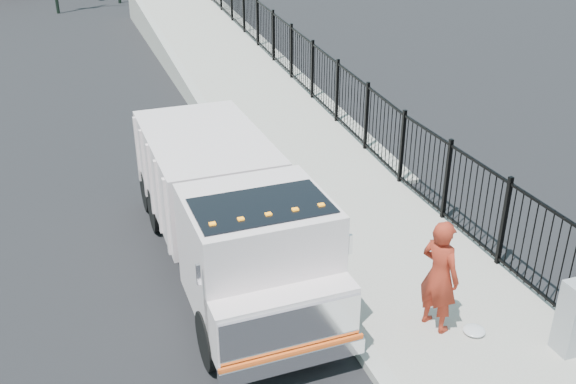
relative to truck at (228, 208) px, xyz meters
name	(u,v)px	position (x,y,z in m)	size (l,w,h in m)	color
ground	(329,304)	(1.40, -1.64, -1.38)	(120.00, 120.00, 0.00)	black
sidewalk	(486,347)	(3.32, -3.64, -1.32)	(3.55, 12.00, 0.12)	#9E998E
curb	(380,373)	(1.40, -3.64, -1.30)	(0.30, 12.00, 0.16)	#ADAAA3
ramp	(224,69)	(3.52, 14.36, -1.38)	(3.95, 24.00, 1.70)	#9E998E
iron_fence	(291,69)	(4.95, 10.36, -0.48)	(0.10, 28.00, 1.80)	black
truck	(228,208)	(0.00, 0.00, 0.00)	(2.49, 7.19, 2.45)	black
worker	(439,276)	(2.76, -2.93, -0.26)	(0.72, 0.47, 1.98)	maroon
debris	(474,330)	(3.28, -3.33, -1.21)	(0.37, 0.37, 0.09)	silver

